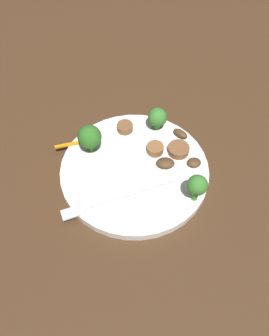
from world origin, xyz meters
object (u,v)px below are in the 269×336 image
sausage_slice_0 (178,150)px  sausage_slice_1 (155,149)px  broccoli_floret_2 (197,186)px  fork (110,200)px  plate (134,171)px  mushroom_1 (165,163)px  mushroom_3 (180,134)px  mushroom_0 (194,163)px  broccoli_floret_1 (90,137)px  pepper_strip_1 (69,145)px  broccoli_floret_0 (158,118)px  sausage_slice_2 (125,127)px

sausage_slice_0 → sausage_slice_1: size_ratio=1.26×
broccoli_floret_2 → sausage_slice_1: size_ratio=1.84×
fork → sausage_slice_0: bearing=-159.6°
sausage_slice_0 → sausage_slice_1: sausage_slice_1 is taller
plate → mushroom_1: 0.05m
sausage_slice_1 → mushroom_3: 0.06m
mushroom_0 → fork: bearing=11.1°
broccoli_floret_2 → mushroom_1: (0.02, -0.07, -0.03)m
plate → broccoli_floret_1: broccoli_floret_1 is taller
mushroom_3 → pepper_strip_1: bearing=-10.0°
broccoli_floret_1 → broccoli_floret_0: bearing=-171.7°
mushroom_0 → mushroom_3: (-0.00, -0.06, 0.00)m
mushroom_0 → sausage_slice_0: bearing=-64.7°
broccoli_floret_1 → sausage_slice_0: (-0.14, 0.04, -0.03)m
sausage_slice_2 → mushroom_0: sausage_slice_2 is taller
fork → pepper_strip_1: same height
broccoli_floret_1 → sausage_slice_1: 0.11m
mushroom_1 → mushroom_3: same height
fork → sausage_slice_0: 0.15m
fork → sausage_slice_2: size_ratio=6.55×
sausage_slice_2 → mushroom_3: 0.10m
broccoli_floret_2 → sausage_slice_2: (0.06, -0.17, -0.03)m
mushroom_1 → pepper_strip_1: 0.17m
sausage_slice_1 → mushroom_0: bearing=139.8°
sausage_slice_2 → mushroom_3: (-0.09, 0.04, -0.00)m
sausage_slice_2 → broccoli_floret_2: bearing=111.2°
broccoli_floret_0 → broccoli_floret_2: bearing=93.5°
broccoli_floret_0 → sausage_slice_2: size_ratio=1.61×
sausage_slice_2 → pepper_strip_1: 0.10m
fork → sausage_slice_1: 0.12m
broccoli_floret_0 → sausage_slice_0: bearing=106.1°
plate → broccoli_floret_2: size_ratio=4.64×
mushroom_1 → pepper_strip_1: mushroom_1 is taller
fork → mushroom_0: size_ratio=8.03×
pepper_strip_1 → mushroom_0: bearing=152.6°
broccoli_floret_0 → sausage_slice_2: bearing=-12.3°
sausage_slice_2 → mushroom_1: size_ratio=0.93×
broccoli_floret_0 → sausage_slice_1: bearing=68.3°
broccoli_floret_1 → mushroom_3: bearing=175.9°
broccoli_floret_0 → broccoli_floret_1: broccoli_floret_1 is taller
fork → mushroom_3: 0.18m
broccoli_floret_0 → mushroom_3: 0.05m
broccoli_floret_0 → broccoli_floret_1: (0.12, 0.02, 0.01)m
sausage_slice_1 → broccoli_floret_0: bearing=-111.7°
broccoli_floret_0 → pepper_strip_1: 0.16m
sausage_slice_0 → sausage_slice_1: (0.04, -0.01, 0.00)m
sausage_slice_1 → fork: bearing=37.5°
broccoli_floret_1 → sausage_slice_0: size_ratio=1.53×
mushroom_3 → sausage_slice_2: bearing=-24.8°
plate → fork: fork is taller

